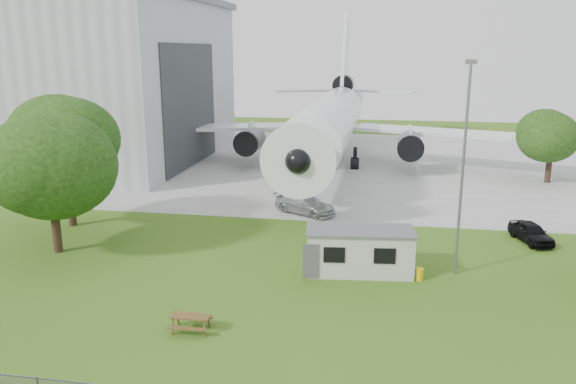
% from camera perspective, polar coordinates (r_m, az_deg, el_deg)
% --- Properties ---
extents(ground, '(160.00, 160.00, 0.00)m').
position_cam_1_polar(ground, '(28.63, 1.14, -11.89)').
color(ground, '#4F7A21').
extents(concrete_apron, '(120.00, 46.00, 0.03)m').
position_cam_1_polar(concrete_apron, '(64.77, 6.24, 2.95)').
color(concrete_apron, '#B7B7B2').
rests_on(concrete_apron, ground).
extents(hangar, '(43.00, 31.00, 18.55)m').
position_cam_1_polar(hangar, '(74.36, -24.86, 10.49)').
color(hangar, '#B2B7BC').
rests_on(hangar, ground).
extents(airliner, '(46.36, 47.73, 17.69)m').
position_cam_1_polar(airliner, '(61.98, 4.38, 7.41)').
color(airliner, white).
rests_on(airliner, ground).
extents(site_cabin, '(6.88, 3.36, 2.62)m').
position_cam_1_polar(site_cabin, '(32.93, 7.31, -5.94)').
color(site_cabin, beige).
rests_on(site_cabin, ground).
extents(picnic_west, '(1.84, 1.54, 0.76)m').
position_cam_1_polar(picnic_west, '(27.11, -9.82, -13.70)').
color(picnic_west, brown).
rests_on(picnic_west, ground).
extents(lamp_mast, '(0.16, 0.16, 12.00)m').
position_cam_1_polar(lamp_mast, '(32.59, 17.31, 1.89)').
color(lamp_mast, slate).
rests_on(lamp_mast, ground).
extents(tree_west_big, '(8.81, 8.81, 10.88)m').
position_cam_1_polar(tree_west_big, '(43.17, -21.74, 5.05)').
color(tree_west_big, '#382619').
rests_on(tree_west_big, ground).
extents(tree_west_small, '(7.74, 7.74, 9.83)m').
position_cam_1_polar(tree_west_small, '(37.72, -23.11, 2.93)').
color(tree_west_small, '#382619').
rests_on(tree_west_small, ground).
extents(tree_far_apron, '(6.06, 6.06, 7.70)m').
position_cam_1_polar(tree_far_apron, '(59.70, 25.27, 5.24)').
color(tree_far_apron, '#382619').
rests_on(tree_far_apron, ground).
extents(car_ne_hatch, '(2.67, 4.22, 1.34)m').
position_cam_1_polar(car_ne_hatch, '(41.24, 23.45, -3.80)').
color(car_ne_hatch, black).
rests_on(car_ne_hatch, ground).
extents(car_apron_van, '(5.53, 4.33, 1.50)m').
position_cam_1_polar(car_apron_van, '(44.35, 1.74, -1.27)').
color(car_apron_van, '#A5A7AC').
rests_on(car_apron_van, ground).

